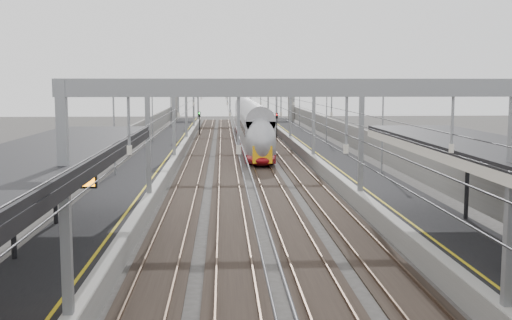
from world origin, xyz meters
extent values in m
cube|color=black|center=(-8.00, 45.00, 0.50)|extent=(4.00, 120.00, 1.00)
cube|color=black|center=(8.00, 45.00, 0.50)|extent=(4.00, 120.00, 1.00)
cube|color=black|center=(-4.50, 45.00, 0.04)|extent=(2.40, 140.00, 0.08)
cube|color=brown|center=(-5.22, 45.00, 0.13)|extent=(0.07, 140.00, 0.14)
cube|color=brown|center=(-3.78, 45.00, 0.13)|extent=(0.07, 140.00, 0.14)
cube|color=black|center=(-1.50, 45.00, 0.04)|extent=(2.40, 140.00, 0.08)
cube|color=brown|center=(-2.22, 45.00, 0.13)|extent=(0.07, 140.00, 0.14)
cube|color=brown|center=(-0.78, 45.00, 0.13)|extent=(0.07, 140.00, 0.14)
cube|color=black|center=(1.50, 45.00, 0.04)|extent=(2.40, 140.00, 0.08)
cube|color=brown|center=(0.78, 45.00, 0.13)|extent=(0.07, 140.00, 0.14)
cube|color=brown|center=(2.22, 45.00, 0.13)|extent=(0.07, 140.00, 0.14)
cube|color=black|center=(4.50, 45.00, 0.04)|extent=(2.40, 140.00, 0.08)
cube|color=brown|center=(3.78, 45.00, 0.13)|extent=(0.07, 140.00, 0.14)
cube|color=brown|center=(5.22, 45.00, 0.13)|extent=(0.07, 140.00, 0.14)
cube|color=gray|center=(-6.30, 2.00, 4.30)|extent=(0.28, 0.28, 6.60)
cube|color=gray|center=(6.30, 2.00, 4.30)|extent=(0.28, 0.28, 6.60)
cube|color=gray|center=(0.00, 2.00, 7.35)|extent=(13.00, 0.25, 0.50)
cube|color=gray|center=(-6.30, 22.00, 4.30)|extent=(0.28, 0.28, 6.60)
cube|color=gray|center=(6.30, 22.00, 4.30)|extent=(0.28, 0.28, 6.60)
cube|color=gray|center=(0.00, 22.00, 7.35)|extent=(13.00, 0.25, 0.50)
cube|color=gray|center=(-6.30, 42.00, 4.30)|extent=(0.28, 0.28, 6.60)
cube|color=gray|center=(6.30, 42.00, 4.30)|extent=(0.28, 0.28, 6.60)
cube|color=gray|center=(0.00, 42.00, 7.35)|extent=(13.00, 0.25, 0.50)
cube|color=gray|center=(-6.30, 62.00, 4.30)|extent=(0.28, 0.28, 6.60)
cube|color=gray|center=(6.30, 62.00, 4.30)|extent=(0.28, 0.28, 6.60)
cube|color=gray|center=(0.00, 62.00, 7.35)|extent=(13.00, 0.25, 0.50)
cube|color=gray|center=(-6.30, 82.00, 4.30)|extent=(0.28, 0.28, 6.60)
cube|color=gray|center=(6.30, 82.00, 4.30)|extent=(0.28, 0.28, 6.60)
cube|color=gray|center=(0.00, 82.00, 7.35)|extent=(13.00, 0.25, 0.50)
cube|color=gray|center=(-6.30, 100.00, 4.30)|extent=(0.28, 0.28, 6.60)
cube|color=gray|center=(6.30, 100.00, 4.30)|extent=(0.28, 0.28, 6.60)
cube|color=gray|center=(0.00, 100.00, 7.35)|extent=(13.00, 0.25, 0.50)
cylinder|color=#262628|center=(-4.50, 50.00, 5.50)|extent=(0.03, 140.00, 0.03)
cylinder|color=#262628|center=(-1.50, 50.00, 5.50)|extent=(0.03, 140.00, 0.03)
cylinder|color=#262628|center=(1.50, 50.00, 5.50)|extent=(0.03, 140.00, 0.03)
cylinder|color=#262628|center=(4.50, 50.00, 5.50)|extent=(0.03, 140.00, 0.03)
cube|color=black|center=(-8.00, 3.00, 5.12)|extent=(4.40, 30.00, 0.24)
cylinder|color=black|center=(-9.70, 14.00, 3.00)|extent=(0.20, 0.20, 4.00)
cube|color=black|center=(-6.60, 4.00, 4.55)|extent=(1.60, 0.15, 0.55)
cube|color=orange|center=(-6.60, 3.92, 4.55)|extent=(1.50, 0.02, 0.42)
cylinder|color=black|center=(9.70, 14.00, 3.00)|extent=(0.20, 0.20, 4.00)
cube|color=slate|center=(0.00, 100.00, 6.20)|extent=(22.00, 2.20, 1.40)
cube|color=slate|center=(-10.50, 100.00, 3.10)|extent=(1.00, 2.20, 6.20)
cube|color=slate|center=(10.50, 100.00, 3.10)|extent=(1.00, 2.20, 6.20)
cube|color=slate|center=(-11.20, 45.00, 1.60)|extent=(0.30, 120.00, 3.20)
cube|color=slate|center=(11.20, 45.00, 1.60)|extent=(0.30, 120.00, 3.20)
cube|color=maroon|center=(1.50, 53.38, 0.60)|extent=(2.73, 23.23, 0.81)
cube|color=gray|center=(1.50, 53.38, 2.52)|extent=(2.73, 23.23, 3.03)
cube|color=black|center=(1.50, 45.25, 0.28)|extent=(2.02, 2.42, 0.51)
cube|color=maroon|center=(1.50, 77.01, 0.60)|extent=(2.73, 23.23, 0.81)
cube|color=gray|center=(1.50, 77.01, 2.52)|extent=(2.73, 23.23, 3.03)
cube|color=black|center=(1.50, 68.88, 0.28)|extent=(2.02, 2.42, 0.51)
ellipsoid|color=gray|center=(1.50, 41.56, 2.22)|extent=(2.73, 5.25, 4.24)
cube|color=#FFAF0D|center=(1.50, 39.39, 1.31)|extent=(1.72, 0.12, 1.52)
cube|color=black|center=(1.50, 39.84, 2.83)|extent=(1.62, 0.58, 0.95)
cylinder|color=black|center=(8.14, 5.81, 1.19)|extent=(0.06, 0.06, 0.37)
cylinder|color=black|center=(-5.20, 75.26, 1.50)|extent=(0.12, 0.12, 3.00)
cube|color=black|center=(-5.20, 75.26, 3.10)|extent=(0.32, 0.22, 0.75)
sphere|color=#0CE526|center=(-5.20, 75.13, 3.25)|extent=(0.16, 0.16, 0.16)
cylinder|color=black|center=(3.20, 73.87, 1.50)|extent=(0.12, 0.12, 3.00)
cube|color=black|center=(3.20, 73.87, 3.10)|extent=(0.32, 0.22, 0.75)
sphere|color=red|center=(3.20, 73.74, 3.25)|extent=(0.16, 0.16, 0.16)
cylinder|color=black|center=(5.40, 70.76, 1.50)|extent=(0.12, 0.12, 3.00)
cube|color=black|center=(5.40, 70.76, 3.10)|extent=(0.32, 0.22, 0.75)
sphere|color=red|center=(5.40, 70.63, 3.25)|extent=(0.16, 0.16, 0.16)
camera|label=1|loc=(-1.94, -15.64, 7.48)|focal=45.00mm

